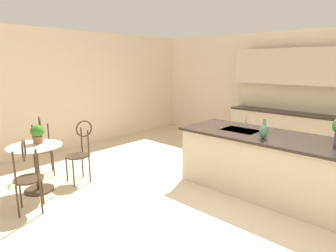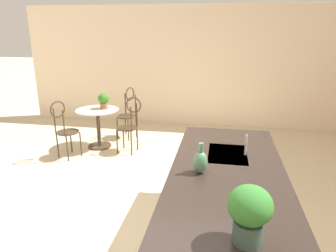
{
  "view_description": "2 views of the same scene",
  "coord_description": "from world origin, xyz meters",
  "views": [
    {
      "loc": [
        1.9,
        -3.19,
        1.97
      ],
      "look_at": [
        -1.05,
        0.01,
        1.0
      ],
      "focal_mm": 30.39,
      "sensor_mm": 36.0,
      "label": 1
    },
    {
      "loc": [
        2.78,
        0.76,
        2.17
      ],
      "look_at": [
        -0.69,
        0.13,
        1.05
      ],
      "focal_mm": 32.58,
      "sensor_mm": 36.0,
      "label": 2
    }
  ],
  "objects": [
    {
      "name": "upper_cabinet_run",
      "position": [
        -0.4,
        3.18,
        1.9
      ],
      "size": [
        2.4,
        0.36,
        0.76
      ],
      "color": "beige",
      "rests_on": "back_counter_run"
    },
    {
      "name": "vase_on_counter",
      "position": [
        0.25,
        0.6,
        1.03
      ],
      "size": [
        0.13,
        0.13,
        0.29
      ],
      "color": "#4C7A5B",
      "rests_on": "kitchen_island"
    },
    {
      "name": "bistro_table",
      "position": [
        -2.41,
        -1.52,
        0.45
      ],
      "size": [
        0.8,
        0.8,
        0.74
      ],
      "color": "#3D2D1E",
      "rests_on": "ground"
    },
    {
      "name": "chair_near_window",
      "position": [
        -2.26,
        -0.85,
        0.57
      ],
      "size": [
        0.42,
        0.5,
        1.04
      ],
      "color": "#3D2D1E",
      "rests_on": "ground"
    },
    {
      "name": "sink_faucet",
      "position": [
        -0.25,
        1.03,
        1.03
      ],
      "size": [
        0.02,
        0.02,
        0.22
      ],
      "primitive_type": "cylinder",
      "color": "#B2B5BA",
      "rests_on": "kitchen_island"
    },
    {
      "name": "chair_toward_desk",
      "position": [
        -1.81,
        -1.88,
        0.57
      ],
      "size": [
        0.52,
        0.51,
        1.04
      ],
      "color": "#3D2D1E",
      "rests_on": "ground"
    },
    {
      "name": "back_counter_run",
      "position": [
        -0.4,
        3.21,
        0.49
      ],
      "size": [
        2.44,
        0.64,
        1.52
      ],
      "color": "beige",
      "rests_on": "ground"
    },
    {
      "name": "ground_plane",
      "position": [
        0.0,
        0.0,
        0.0
      ],
      "size": [
        40.0,
        40.0,
        0.0
      ],
      "primitive_type": "plane",
      "color": "beige"
    },
    {
      "name": "kitchen_island",
      "position": [
        0.3,
        0.85,
        0.46
      ],
      "size": [
        2.8,
        1.06,
        0.92
      ],
      "color": "beige",
      "rests_on": "ground"
    },
    {
      "name": "potted_plant_on_table",
      "position": [
        -2.51,
        -1.42,
        0.9
      ],
      "size": [
        0.2,
        0.2,
        0.29
      ],
      "color": "#9E603D",
      "rests_on": "bistro_table"
    },
    {
      "name": "wall_left_window",
      "position": [
        -4.26,
        0.0,
        1.35
      ],
      "size": [
        0.12,
        7.8,
        2.7
      ],
      "primitive_type": "cube",
      "color": "beige",
      "rests_on": "ground"
    },
    {
      "name": "chair_by_island",
      "position": [
        -3.07,
        -1.13,
        0.57
      ],
      "size": [
        0.52,
        0.48,
        1.04
      ],
      "color": "#3D2D1E",
      "rests_on": "ground"
    },
    {
      "name": "wall_back",
      "position": [
        0.0,
        3.66,
        1.35
      ],
      "size": [
        9.0,
        0.12,
        2.7
      ],
      "primitive_type": "cube",
      "color": "beige",
      "rests_on": "ground"
    }
  ]
}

